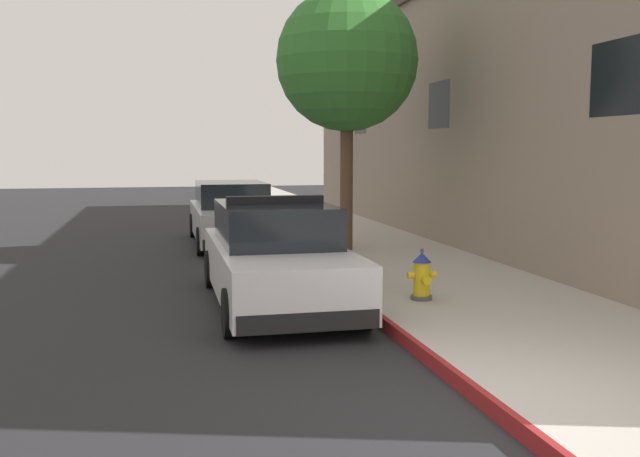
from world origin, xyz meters
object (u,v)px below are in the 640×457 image
police_cruiser (276,257)px  fire_hydrant (422,276)px  parked_car_silver_ahead (232,215)px  street_tree (347,61)px

police_cruiser → fire_hydrant: bearing=-22.4°
police_cruiser → fire_hydrant: (2.04, -0.84, -0.23)m
parked_car_silver_ahead → fire_hydrant: parked_car_silver_ahead is taller
police_cruiser → fire_hydrant: size_ratio=6.37×
parked_car_silver_ahead → fire_hydrant: bearing=-76.0°
street_tree → police_cruiser: bearing=-117.3°
fire_hydrant → street_tree: street_tree is taller
police_cruiser → parked_car_silver_ahead: size_ratio=1.00×
parked_car_silver_ahead → fire_hydrant: 8.27m
parked_car_silver_ahead → street_tree: 4.99m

